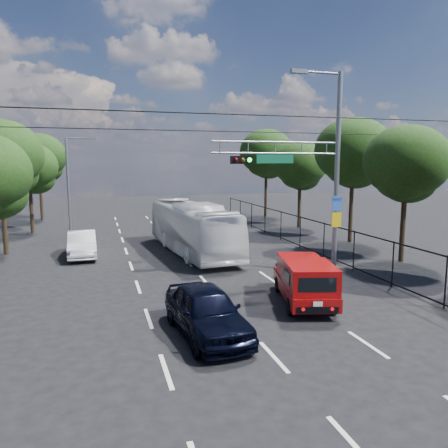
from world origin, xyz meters
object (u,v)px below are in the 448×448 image
object	(u,v)px
red_pickup	(304,279)
white_bus	(192,228)
signal_mast	(314,165)
white_van	(82,244)
navy_hatchback	(206,311)

from	to	relation	value
red_pickup	white_bus	bearing A→B (deg)	101.53
red_pickup	signal_mast	bearing A→B (deg)	59.15
signal_mast	white_van	distance (m)	13.70
navy_hatchback	white_bus	distance (m)	12.71
signal_mast	red_pickup	size ratio (longest dim) A/B	1.94
red_pickup	white_bus	distance (m)	10.71
white_van	red_pickup	bearing A→B (deg)	-54.56
red_pickup	navy_hatchback	distance (m)	4.79
signal_mast	navy_hatchback	world-z (taller)	signal_mast
signal_mast	navy_hatchback	xyz separation A→B (m)	(-6.70, -5.95, -4.47)
navy_hatchback	white_bus	size ratio (longest dim) A/B	0.42
navy_hatchback	white_van	bearing A→B (deg)	101.97
red_pickup	navy_hatchback	size ratio (longest dim) A/B	1.08
white_bus	navy_hatchback	bearing A→B (deg)	-105.58
navy_hatchback	white_bus	world-z (taller)	white_bus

